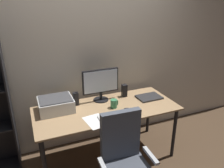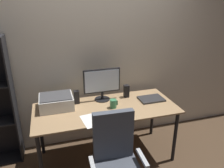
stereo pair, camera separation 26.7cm
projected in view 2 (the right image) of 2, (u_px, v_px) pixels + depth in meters
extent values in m
plane|color=#4C3826|center=(107.00, 156.00, 2.98)|extent=(12.00, 12.00, 0.00)
cube|color=beige|center=(95.00, 53.00, 2.99)|extent=(6.40, 0.10, 2.60)
cube|color=tan|center=(106.00, 108.00, 2.71)|extent=(1.75, 0.76, 0.02)
cylinder|color=black|center=(41.00, 163.00, 2.35)|extent=(0.04, 0.04, 0.72)
cylinder|color=black|center=(175.00, 137.00, 2.78)|extent=(0.04, 0.04, 0.72)
cylinder|color=black|center=(41.00, 131.00, 2.91)|extent=(0.04, 0.04, 0.72)
cylinder|color=black|center=(152.00, 113.00, 3.35)|extent=(0.04, 0.04, 0.72)
cylinder|color=black|center=(102.00, 99.00, 2.92)|extent=(0.20, 0.20, 0.01)
cylinder|color=black|center=(102.00, 95.00, 2.90)|extent=(0.04, 0.04, 0.10)
cube|color=black|center=(102.00, 81.00, 2.83)|extent=(0.48, 0.03, 0.31)
cube|color=silver|center=(102.00, 81.00, 2.81)|extent=(0.45, 0.01, 0.28)
cube|color=silver|center=(108.00, 116.00, 2.50)|extent=(0.29, 0.12, 0.02)
cube|color=black|center=(125.00, 112.00, 2.58)|extent=(0.08, 0.11, 0.03)
cylinder|color=#387F51|center=(113.00, 104.00, 2.69)|extent=(0.08, 0.08, 0.11)
cube|color=#387F51|center=(117.00, 103.00, 2.70)|extent=(0.02, 0.01, 0.06)
cube|color=#2D2D30|center=(151.00, 99.00, 2.92)|extent=(0.32, 0.23, 0.02)
cube|color=black|center=(77.00, 97.00, 2.79)|extent=(0.06, 0.07, 0.17)
cube|color=black|center=(126.00, 91.00, 2.97)|extent=(0.06, 0.07, 0.17)
cube|color=silver|center=(56.00, 102.00, 2.69)|extent=(0.40, 0.34, 0.15)
cube|color=#424244|center=(56.00, 96.00, 2.66)|extent=(0.37, 0.31, 0.01)
cube|color=white|center=(92.00, 120.00, 2.43)|extent=(0.25, 0.32, 0.00)
cube|color=#474C56|center=(113.00, 135.00, 2.15)|extent=(0.40, 0.09, 0.52)
cube|color=#B7BABC|center=(93.00, 167.00, 1.98)|extent=(0.05, 0.26, 0.03)
cube|color=#B7BABC|center=(142.00, 158.00, 2.09)|extent=(0.05, 0.26, 0.03)
cube|color=black|center=(14.00, 102.00, 2.70)|extent=(0.02, 0.28, 1.62)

